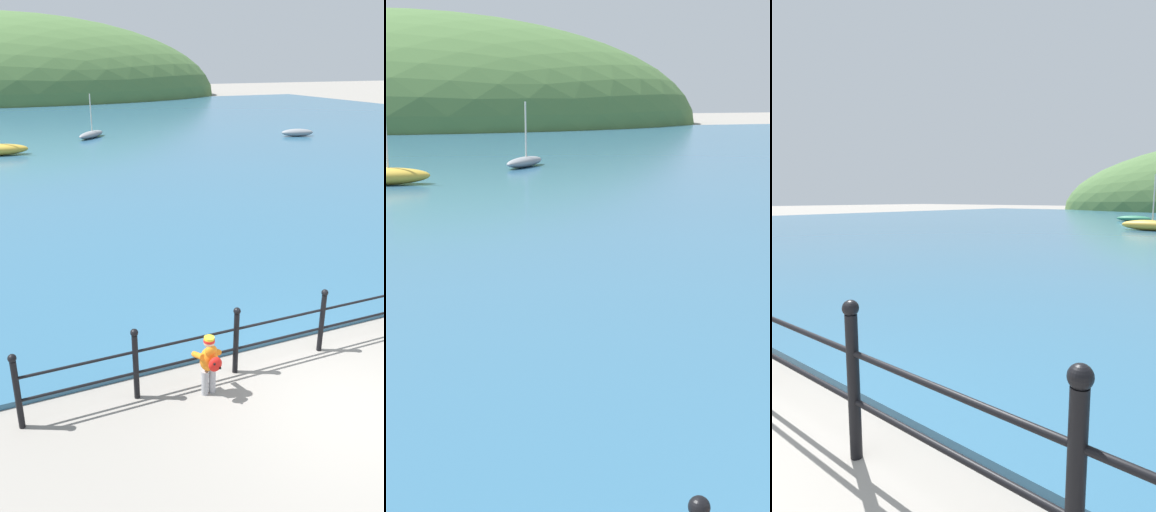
{
  "view_description": "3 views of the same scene",
  "coord_description": "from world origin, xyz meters",
  "views": [
    {
      "loc": [
        -4.68,
        -4.71,
        4.88
      ],
      "look_at": [
        -0.65,
        4.64,
        0.87
      ],
      "focal_mm": 35.0,
      "sensor_mm": 36.0,
      "label": 1
    },
    {
      "loc": [
        -4.54,
        -1.52,
        3.29
      ],
      "look_at": [
        -1.89,
        6.96,
        1.23
      ],
      "focal_mm": 50.0,
      "sensor_mm": 36.0,
      "label": 2
    },
    {
      "loc": [
        2.87,
        -0.08,
        1.92
      ],
      "look_at": [
        -1.71,
        5.39,
        0.88
      ],
      "focal_mm": 28.0,
      "sensor_mm": 36.0,
      "label": 3
    }
  ],
  "objects": [
    {
      "name": "boat_nearest_quay",
      "position": [
        15.36,
        23.89,
        0.34
      ],
      "size": [
        2.27,
        1.31,
        0.49
      ],
      "color": "gray",
      "rests_on": "water"
    },
    {
      "name": "water",
      "position": [
        0.0,
        32.0,
        0.05
      ],
      "size": [
        80.0,
        60.0,
        0.1
      ],
      "primitive_type": "cube",
      "color": "#2D5B7A",
      "rests_on": "ground"
    },
    {
      "name": "child_in_coat",
      "position": [
        -1.86,
        1.15,
        0.61
      ],
      "size": [
        0.4,
        0.54,
        1.0
      ],
      "color": "#99999E",
      "rests_on": "ground"
    },
    {
      "name": "boat_green_fishing",
      "position": [
        2.46,
        28.62,
        0.34
      ],
      "size": [
        2.45,
        2.66,
        2.77
      ],
      "color": "gray",
      "rests_on": "water"
    },
    {
      "name": "ground_plane",
      "position": [
        0.0,
        0.0,
        0.0
      ],
      "size": [
        200.0,
        200.0,
        0.0
      ],
      "primitive_type": "plane",
      "color": "gray"
    },
    {
      "name": "far_hillside",
      "position": [
        0.0,
        70.47,
        0.0
      ],
      "size": [
        60.44,
        33.24,
        21.56
      ],
      "color": "#476B38",
      "rests_on": "ground"
    },
    {
      "name": "iron_railing",
      "position": [
        -0.36,
        1.5,
        0.64
      ],
      "size": [
        8.67,
        0.12,
        1.21
      ],
      "color": "black",
      "rests_on": "ground"
    }
  ]
}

